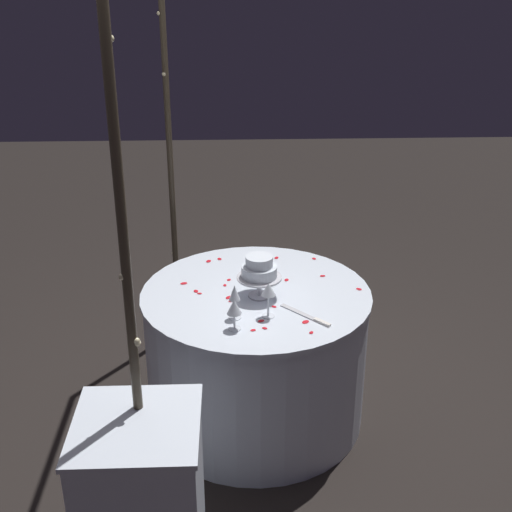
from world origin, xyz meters
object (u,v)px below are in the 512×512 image
main_table (256,355)px  wine_glass_0 (235,295)px  side_table (143,500)px  decorative_arch (151,154)px  cake_knife (308,316)px  wine_glass_2 (234,308)px  tiered_cake (259,270)px  wine_glass_1 (268,291)px

main_table → wine_glass_0: size_ratio=6.85×
side_table → wine_glass_0: 0.96m
decorative_arch → main_table: decorative_arch is taller
side_table → cake_knife: 1.09m
decorative_arch → wine_glass_2: 0.79m
cake_knife → decorative_arch: bearing=69.8°
tiered_cake → wine_glass_2: tiered_cake is taller
main_table → cake_knife: 0.51m
side_table → tiered_cake: (0.95, -0.49, 0.51)m
wine_glass_0 → cake_knife: (-0.01, -0.34, -0.12)m
tiered_cake → cake_knife: tiered_cake is taller
main_table → cake_knife: cake_knife is taller
decorative_arch → cake_knife: size_ratio=9.95×
cake_knife → main_table: bearing=41.7°
decorative_arch → cake_knife: 1.04m
wine_glass_2 → cake_knife: size_ratio=0.65×
decorative_arch → wine_glass_1: 0.82m
tiered_cake → cake_knife: 0.34m
main_table → side_table: 1.10m
decorative_arch → wine_glass_2: size_ratio=15.31×
side_table → decorative_arch: bearing=0.1°
wine_glass_0 → cake_knife: bearing=-91.1°
main_table → wine_glass_1: 0.56m
side_table → wine_glass_2: 0.88m
main_table → wine_glass_1: (-0.25, -0.05, 0.50)m
side_table → tiered_cake: 1.19m
decorative_arch → tiered_cake: decorative_arch is taller
tiered_cake → wine_glass_0: bearing=150.1°
decorative_arch → tiered_cake: (-0.04, -0.49, -0.57)m
decorative_arch → main_table: 1.18m
main_table → tiered_cake: size_ratio=5.25×
tiered_cake → wine_glass_1: bearing=-170.8°
main_table → decorative_arch: bearing=90.1°
decorative_arch → wine_glass_0: decorative_arch is taller
wine_glass_1 → wine_glass_2: 0.19m
wine_glass_2 → tiered_cake: bearing=-21.7°
side_table → wine_glass_1: (0.75, -0.52, 0.51)m
tiered_cake → cake_knife: size_ratio=0.96×
decorative_arch → main_table: size_ratio=1.98×
main_table → wine_glass_2: 0.61m
main_table → side_table: main_table is taller
side_table → tiered_cake: size_ratio=3.33×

